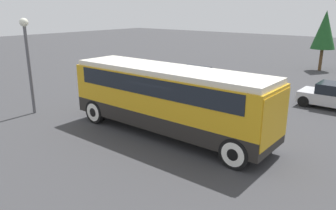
# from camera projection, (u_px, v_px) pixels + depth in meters

# --- Properties ---
(ground_plane) EXTENTS (120.00, 120.00, 0.00)m
(ground_plane) POSITION_uv_depth(u_px,v_px,m) (168.00, 134.00, 14.81)
(ground_plane) COLOR #38383A
(tour_bus) EXTENTS (9.67, 2.53, 3.03)m
(tour_bus) POSITION_uv_depth(u_px,v_px,m) (170.00, 95.00, 14.23)
(tour_bus) COLOR black
(tour_bus) RESTS_ON ground_plane
(parked_car_near) EXTENTS (4.18, 1.92, 1.41)m
(parked_car_near) POSITION_uv_depth(u_px,v_px,m) (194.00, 76.00, 23.76)
(parked_car_near) COLOR black
(parked_car_near) RESTS_ON ground_plane
(lamp_post) EXTENTS (0.44, 0.44, 5.00)m
(lamp_post) POSITION_uv_depth(u_px,v_px,m) (27.00, 51.00, 16.86)
(lamp_post) COLOR #515156
(lamp_post) RESTS_ON ground_plane
(tree_right) EXTENTS (2.07, 2.07, 5.31)m
(tree_right) POSITION_uv_depth(u_px,v_px,m) (325.00, 30.00, 29.03)
(tree_right) COLOR brown
(tree_right) RESTS_ON ground_plane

